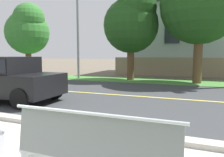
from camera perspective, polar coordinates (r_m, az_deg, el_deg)
ground_plane at (r=10.06m, az=7.29°, el=-3.05°), size 140.00×140.00×0.00m
curb_edge at (r=4.90m, az=-9.22°, el=-12.37°), size 44.00×0.30×0.11m
street_asphalt at (r=8.64m, az=4.88°, el=-4.53°), size 52.00×8.00×0.01m
road_centre_line at (r=8.64m, az=4.88°, el=-4.50°), size 48.00×0.14×0.01m
far_verge_grass at (r=13.70m, az=11.07°, el=-0.62°), size 48.00×2.80×0.02m
bench_right at (r=2.66m, az=-4.07°, el=-19.43°), size 1.98×0.48×1.01m
car_black_near at (r=8.64m, az=-26.79°, el=0.52°), size 4.30×1.86×1.54m
streetlamp at (r=15.34m, az=-8.52°, el=14.60°), size 0.24×2.10×6.73m
shade_tree_far_left at (r=18.30m, az=-21.06°, el=11.85°), size 3.31×3.31×5.46m
shade_tree_left at (r=13.99m, az=5.31°, el=14.64°), size 3.42×3.42×5.65m
garden_wall at (r=17.01m, az=22.13°, el=2.69°), size 13.00×0.36×1.40m
house_across_street at (r=20.25m, az=23.68°, el=10.06°), size 12.29×6.91×6.21m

